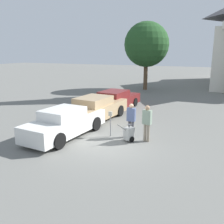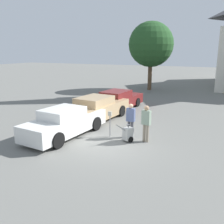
{
  "view_description": "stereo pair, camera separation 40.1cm",
  "coord_description": "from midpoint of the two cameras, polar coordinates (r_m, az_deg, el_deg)",
  "views": [
    {
      "loc": [
        4.58,
        -10.19,
        4.32
      ],
      "look_at": [
        -0.54,
        1.68,
        1.1
      ],
      "focal_mm": 40.0,
      "sensor_mm": 36.0,
      "label": 1
    },
    {
      "loc": [
        4.94,
        -10.03,
        4.32
      ],
      "look_at": [
        -0.54,
        1.68,
        1.1
      ],
      "focal_mm": 40.0,
      "sensor_mm": 36.0,
      "label": 2
    }
  ],
  "objects": [
    {
      "name": "ground_plane",
      "position": [
        11.98,
        -0.11,
        -7.15
      ],
      "size": [
        120.0,
        120.0,
        0.0
      ],
      "primitive_type": "plane",
      "color": "slate"
    },
    {
      "name": "parked_car_white",
      "position": [
        12.97,
        -9.81,
        -2.39
      ],
      "size": [
        2.26,
        5.08,
        1.49
      ],
      "rotation": [
        0.0,
        0.0,
        -0.1
      ],
      "color": "silver",
      "rests_on": "ground_plane"
    },
    {
      "name": "parked_car_tan",
      "position": [
        15.7,
        -2.92,
        0.7
      ],
      "size": [
        2.43,
        5.42,
        1.51
      ],
      "rotation": [
        0.0,
        0.0,
        -0.1
      ],
      "color": "tan",
      "rests_on": "ground_plane"
    },
    {
      "name": "parked_car_maroon",
      "position": [
        18.59,
        1.8,
        2.63
      ],
      "size": [
        2.35,
        5.4,
        1.41
      ],
      "rotation": [
        0.0,
        0.0,
        -0.1
      ],
      "color": "maroon",
      "rests_on": "ground_plane"
    },
    {
      "name": "parking_meter",
      "position": [
        12.64,
        0.44,
        -1.62
      ],
      "size": [
        0.18,
        0.09,
        1.31
      ],
      "color": "slate",
      "rests_on": "ground_plane"
    },
    {
      "name": "person_worker",
      "position": [
        12.54,
        5.21,
        -1.45
      ],
      "size": [
        0.42,
        0.23,
        1.74
      ],
      "rotation": [
        0.0,
        0.0,
        3.13
      ],
      "color": "#3F3F47",
      "rests_on": "ground_plane"
    },
    {
      "name": "person_supervisor",
      "position": [
        11.99,
        8.76,
        -2.12
      ],
      "size": [
        0.45,
        0.28,
        1.79
      ],
      "rotation": [
        0.0,
        0.0,
        2.98
      ],
      "color": "gray",
      "rests_on": "ground_plane"
    },
    {
      "name": "equipment_cart",
      "position": [
        12.13,
        4.64,
        -4.97
      ],
      "size": [
        0.62,
        0.97,
        1.0
      ],
      "rotation": [
        0.0,
        0.0,
        -0.45
      ],
      "color": "#B2B2AD",
      "rests_on": "ground_plane"
    },
    {
      "name": "shade_tree",
      "position": [
        28.04,
        9.32,
        14.98
      ],
      "size": [
        4.82,
        4.82,
        7.32
      ],
      "color": "brown",
      "rests_on": "ground_plane"
    }
  ]
}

